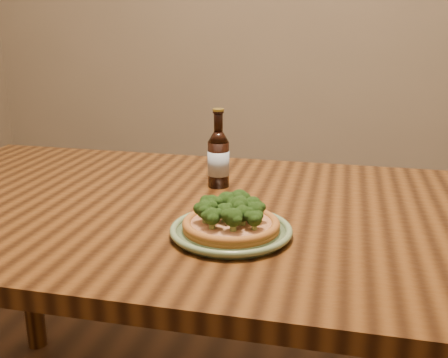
% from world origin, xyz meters
% --- Properties ---
extents(table, '(1.60, 0.90, 0.75)m').
position_xyz_m(table, '(0.00, 0.10, 0.66)').
color(table, '#4E2B10').
rests_on(table, ground).
extents(plate, '(0.25, 0.25, 0.02)m').
position_xyz_m(plate, '(0.13, -0.06, 0.76)').
color(plate, '#687F57').
rests_on(plate, table).
extents(pizza, '(0.20, 0.20, 0.07)m').
position_xyz_m(pizza, '(0.13, -0.05, 0.78)').
color(pizza, '#965A22').
rests_on(pizza, plate).
extents(beer_bottle, '(0.06, 0.06, 0.20)m').
position_xyz_m(beer_bottle, '(0.03, 0.26, 0.83)').
color(beer_bottle, black).
rests_on(beer_bottle, table).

